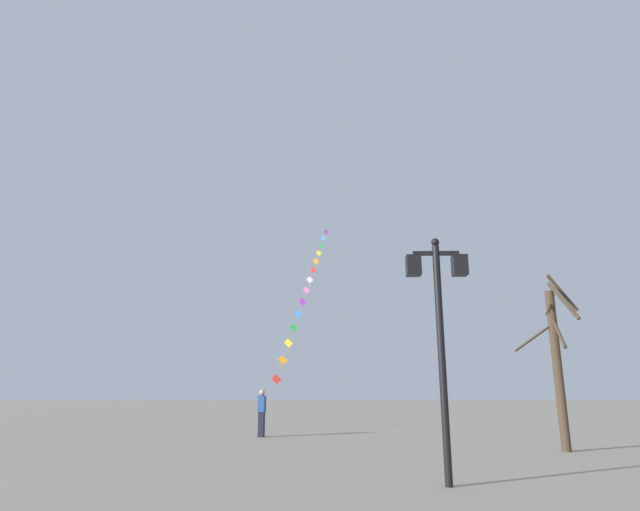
{
  "coord_description": "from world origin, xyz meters",
  "views": [
    {
      "loc": [
        0.74,
        -0.21,
        1.65
      ],
      "look_at": [
        0.12,
        24.4,
        8.03
      ],
      "focal_mm": 29.39,
      "sensor_mm": 36.0,
      "label": 1
    }
  ],
  "objects_px": {
    "kite_flyer": "(262,412)",
    "kite_train": "(306,291)",
    "twin_lantern_lamp_post": "(439,309)",
    "bare_tree": "(557,358)"
  },
  "relations": [
    {
      "from": "kite_flyer",
      "to": "bare_tree",
      "type": "distance_m",
      "value": 10.46
    },
    {
      "from": "kite_flyer",
      "to": "kite_train",
      "type": "bearing_deg",
      "value": 0.17
    },
    {
      "from": "kite_flyer",
      "to": "bare_tree",
      "type": "height_order",
      "value": "bare_tree"
    },
    {
      "from": "twin_lantern_lamp_post",
      "to": "bare_tree",
      "type": "bearing_deg",
      "value": 51.33
    },
    {
      "from": "twin_lantern_lamp_post",
      "to": "kite_flyer",
      "type": "bearing_deg",
      "value": 114.78
    },
    {
      "from": "twin_lantern_lamp_post",
      "to": "bare_tree",
      "type": "height_order",
      "value": "bare_tree"
    },
    {
      "from": "kite_train",
      "to": "kite_flyer",
      "type": "relative_size",
      "value": 10.92
    },
    {
      "from": "kite_train",
      "to": "twin_lantern_lamp_post",
      "type": "bearing_deg",
      "value": -80.12
    },
    {
      "from": "kite_flyer",
      "to": "bare_tree",
      "type": "xyz_separation_m",
      "value": [
        9.22,
        -4.64,
        1.67
      ]
    },
    {
      "from": "twin_lantern_lamp_post",
      "to": "kite_train",
      "type": "xyz_separation_m",
      "value": [
        -3.67,
        21.08,
        4.33
      ]
    }
  ]
}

